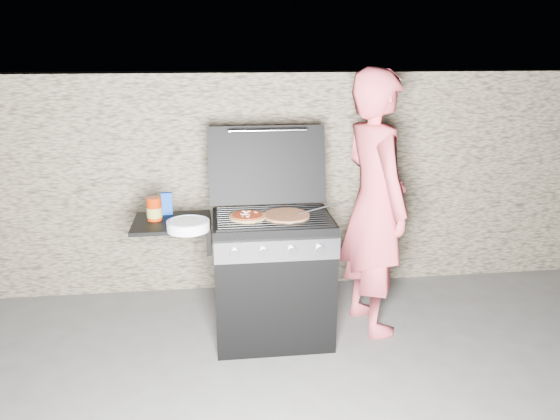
{
  "coord_description": "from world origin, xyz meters",
  "views": [
    {
      "loc": [
        -0.37,
        -3.47,
        2.03
      ],
      "look_at": [
        0.05,
        0.0,
        0.95
      ],
      "focal_mm": 35.0,
      "sensor_mm": 36.0,
      "label": 1
    }
  ],
  "objects": [
    {
      "name": "ground",
      "position": [
        0.0,
        0.0,
        0.0
      ],
      "size": [
        50.0,
        50.0,
        0.0
      ],
      "primitive_type": "plane",
      "color": "#504D49"
    },
    {
      "name": "blue_carton",
      "position": [
        -0.71,
        0.15,
        0.98
      ],
      "size": [
        0.07,
        0.05,
        0.15
      ],
      "primitive_type": "cube",
      "rotation": [
        0.0,
        0.0,
        0.06
      ],
      "color": "navy",
      "rests_on": "gas_grill"
    },
    {
      "name": "sauce_jar",
      "position": [
        -0.78,
        0.04,
        0.98
      ],
      "size": [
        0.12,
        0.12,
        0.15
      ],
      "primitive_type": "cylinder",
      "rotation": [
        0.0,
        0.0,
        0.28
      ],
      "color": "#882003",
      "rests_on": "gas_grill"
    },
    {
      "name": "stone_wall",
      "position": [
        0.0,
        1.05,
        0.9
      ],
      "size": [
        8.0,
        0.35,
        1.8
      ],
      "primitive_type": "cube",
      "color": "tan",
      "rests_on": "ground"
    },
    {
      "name": "plate_stack",
      "position": [
        -0.55,
        -0.2,
        0.93
      ],
      "size": [
        0.31,
        0.31,
        0.06
      ],
      "primitive_type": "cylinder",
      "rotation": [
        0.0,
        0.0,
        -0.2
      ],
      "color": "silver",
      "rests_on": "gas_grill"
    },
    {
      "name": "tongs",
      "position": [
        0.34,
        0.0,
        0.95
      ],
      "size": [
        0.39,
        0.08,
        0.08
      ],
      "primitive_type": "cylinder",
      "rotation": [
        0.0,
        1.4,
        0.17
      ],
      "color": "black",
      "rests_on": "gas_grill"
    },
    {
      "name": "pizza_topped",
      "position": [
        -0.17,
        -0.02,
        0.92
      ],
      "size": [
        0.29,
        0.29,
        0.03
      ],
      "primitive_type": null,
      "rotation": [
        0.0,
        0.0,
        0.25
      ],
      "color": "gold",
      "rests_on": "gas_grill"
    },
    {
      "name": "person",
      "position": [
        0.73,
        0.1,
        0.94
      ],
      "size": [
        0.58,
        0.76,
        1.88
      ],
      "primitive_type": "imported",
      "rotation": [
        0.0,
        0.0,
        1.78
      ],
      "color": "#D24952",
      "rests_on": "ground"
    },
    {
      "name": "pizza_plain",
      "position": [
        0.09,
        -0.03,
        0.92
      ],
      "size": [
        0.32,
        0.32,
        0.02
      ],
      "primitive_type": "cylinder",
      "rotation": [
        0.0,
        0.0,
        -0.05
      ],
      "color": "tan",
      "rests_on": "gas_grill"
    },
    {
      "name": "gas_grill",
      "position": [
        -0.25,
        0.0,
        0.46
      ],
      "size": [
        1.34,
        0.79,
        0.91
      ],
      "primitive_type": null,
      "color": "black",
      "rests_on": "ground"
    }
  ]
}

